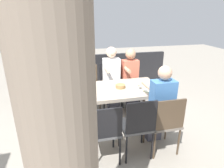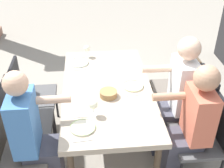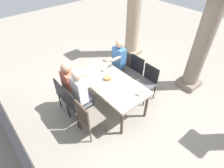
{
  "view_description": "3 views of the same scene",
  "coord_description": "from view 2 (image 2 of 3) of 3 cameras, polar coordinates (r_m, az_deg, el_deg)",
  "views": [
    {
      "loc": [
        0.73,
        3.05,
        2.0
      ],
      "look_at": [
        -0.01,
        -0.07,
        0.8
      ],
      "focal_mm": 31.23,
      "sensor_mm": 36.0,
      "label": 1
    },
    {
      "loc": [
        -2.45,
        0.18,
        2.4
      ],
      "look_at": [
        -0.06,
        -0.04,
        0.83
      ],
      "focal_mm": 46.64,
      "sensor_mm": 36.0,
      "label": 2
    },
    {
      "loc": [
        2.38,
        -2.0,
        3.32
      ],
      "look_at": [
        0.11,
        -0.08,
        0.8
      ],
      "focal_mm": 29.11,
      "sensor_mm": 36.0,
      "label": 3
    }
  ],
  "objects": [
    {
      "name": "fork_0",
      "position": [
        2.38,
        -5.71,
        -10.95
      ],
      "size": [
        0.03,
        0.17,
        0.01
      ],
      "primitive_type": "cube",
      "rotation": [
        0.0,
        0.0,
        0.09
      ],
      "color": "silver",
      "rests_on": "dining_table"
    },
    {
      "name": "wine_glass_2",
      "position": [
        3.52,
        -4.95,
        6.9
      ],
      "size": [
        0.08,
        0.08,
        0.15
      ],
      "color": "white",
      "rests_on": "dining_table"
    },
    {
      "name": "chair_mid_south",
      "position": [
        3.13,
        15.5,
        -4.42
      ],
      "size": [
        0.44,
        0.44,
        0.95
      ],
      "color": "#4F4F50",
      "rests_on": "ground"
    },
    {
      "name": "plate_2",
      "position": [
        3.42,
        -6.5,
        4.16
      ],
      "size": [
        0.22,
        0.22,
        0.02
      ],
      "color": "white",
      "rests_on": "dining_table"
    },
    {
      "name": "plate_1",
      "position": [
        2.98,
        4.11,
        -0.39
      ],
      "size": [
        0.21,
        0.21,
        0.02
      ],
      "color": "silver",
      "rests_on": "dining_table"
    },
    {
      "name": "chair_mid_north",
      "position": [
        3.03,
        -17.39,
        -6.41
      ],
      "size": [
        0.44,
        0.44,
        0.93
      ],
      "color": "#4F4F50",
      "rests_on": "ground"
    },
    {
      "name": "plate_0",
      "position": [
        2.49,
        -5.75,
        -8.46
      ],
      "size": [
        0.22,
        0.22,
        0.02
      ],
      "color": "silver",
      "rests_on": "dining_table"
    },
    {
      "name": "chair_west_north",
      "position": [
        2.74,
        -18.75,
        -12.11
      ],
      "size": [
        0.44,
        0.44,
        0.91
      ],
      "color": "#6A6158",
      "rests_on": "ground"
    },
    {
      "name": "diner_guest_third",
      "position": [
        2.97,
        12.41,
        -2.04
      ],
      "size": [
        0.35,
        0.5,
        1.34
      ],
      "color": "#3F3F4C",
      "rests_on": "ground"
    },
    {
      "name": "diner_woman_green",
      "position": [
        2.59,
        -15.02,
        -9.38
      ],
      "size": [
        0.35,
        0.49,
        1.31
      ],
      "color": "#3F3F4C",
      "rests_on": "ground"
    },
    {
      "name": "chair_east_south",
      "position": [
        3.5,
        13.04,
        -0.01
      ],
      "size": [
        0.44,
        0.44,
        0.93
      ],
      "color": "#6A6158",
      "rests_on": "ground"
    },
    {
      "name": "chair_west_south",
      "position": [
        2.86,
        17.96,
        -9.88
      ],
      "size": [
        0.44,
        0.44,
        0.89
      ],
      "color": "#4F4F50",
      "rests_on": "ground"
    },
    {
      "name": "dining_table",
      "position": [
        3.0,
        -0.93,
        -1.88
      ],
      "size": [
        1.68,
        0.9,
        0.75
      ],
      "color": "tan",
      "rests_on": "ground"
    },
    {
      "name": "ground_plane",
      "position": [
        3.43,
        -0.82,
        -11.19
      ],
      "size": [
        16.0,
        16.0,
        0.0
      ],
      "primitive_type": "plane",
      "color": "gray"
    },
    {
      "name": "spoon_1",
      "position": [
        3.11,
        3.69,
        1.04
      ],
      "size": [
        0.02,
        0.17,
        0.01
      ],
      "primitive_type": "cube",
      "rotation": [
        0.0,
        0.0,
        0.04
      ],
      "color": "silver",
      "rests_on": "dining_table"
    },
    {
      "name": "fork_1",
      "position": [
        2.87,
        4.57,
        -2.14
      ],
      "size": [
        0.03,
        0.17,
        0.01
      ],
      "primitive_type": "cube",
      "rotation": [
        0.0,
        0.0,
        0.09
      ],
      "color": "silver",
      "rests_on": "dining_table"
    },
    {
      "name": "spoon_2",
      "position": [
        3.55,
        -6.49,
        5.25
      ],
      "size": [
        0.02,
        0.17,
        0.01
      ],
      "primitive_type": "cube",
      "rotation": [
        0.0,
        0.0,
        0.04
      ],
      "color": "silver",
      "rests_on": "dining_table"
    },
    {
      "name": "spoon_0",
      "position": [
        2.61,
        -5.78,
        -6.37
      ],
      "size": [
        0.02,
        0.17,
        0.01
      ],
      "primitive_type": "cube",
      "rotation": [
        0.0,
        0.0,
        0.03
      ],
      "color": "silver",
      "rests_on": "dining_table"
    },
    {
      "name": "wine_glass_0",
      "position": [
        2.55,
        -3.67,
        -4.13
      ],
      "size": [
        0.08,
        0.08,
        0.16
      ],
      "color": "white",
      "rests_on": "dining_table"
    },
    {
      "name": "fork_2",
      "position": [
        3.29,
        -6.49,
        2.82
      ],
      "size": [
        0.03,
        0.17,
        0.01
      ],
      "primitive_type": "cube",
      "rotation": [
        0.0,
        0.0,
        0.07
      ],
      "color": "silver",
      "rests_on": "dining_table"
    },
    {
      "name": "diner_man_white",
      "position": [
        2.69,
        15.03,
        -7.59
      ],
      "size": [
        0.35,
        0.5,
        1.28
      ],
      "color": "#3F3F4C",
      "rests_on": "ground"
    },
    {
      "name": "bread_basket",
      "position": [
        2.83,
        -0.71,
        -1.91
      ],
      "size": [
        0.17,
        0.17,
        0.06
      ],
      "primitive_type": "cylinder",
      "color": "#9E7547",
      "rests_on": "dining_table"
    },
    {
      "name": "chair_east_north",
      "position": [
        3.41,
        -16.03,
        -1.65
      ],
      "size": [
        0.44,
        0.44,
        0.89
      ],
      "color": "#4F4F50",
      "rests_on": "ground"
    }
  ]
}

